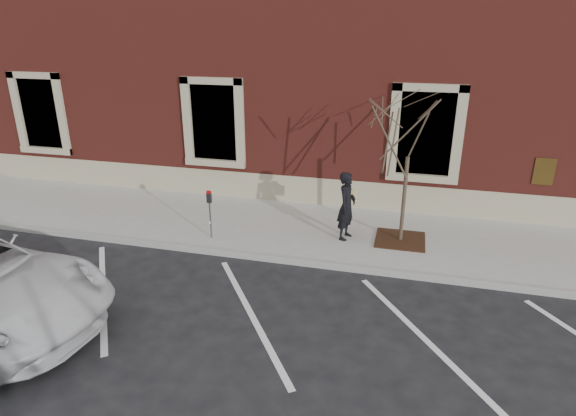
# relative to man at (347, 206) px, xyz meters

# --- Properties ---
(ground) EXTENTS (120.00, 120.00, 0.00)m
(ground) POSITION_rel_man_xyz_m (-1.27, -1.35, -1.00)
(ground) COLOR #28282B
(ground) RESTS_ON ground
(sidewalk_near) EXTENTS (40.00, 3.50, 0.15)m
(sidewalk_near) POSITION_rel_man_xyz_m (-1.27, 0.40, -0.92)
(sidewalk_near) COLOR beige
(sidewalk_near) RESTS_ON ground
(curb_near) EXTENTS (40.00, 0.12, 0.15)m
(curb_near) POSITION_rel_man_xyz_m (-1.27, -1.40, -0.92)
(curb_near) COLOR #9E9E99
(curb_near) RESTS_ON ground
(parking_stripes) EXTENTS (28.00, 4.40, 0.01)m
(parking_stripes) POSITION_rel_man_xyz_m (-1.27, -3.55, -0.99)
(parking_stripes) COLOR silver
(parking_stripes) RESTS_ON ground
(building_civic) EXTENTS (40.00, 8.62, 8.00)m
(building_civic) POSITION_rel_man_xyz_m (-1.27, 6.39, 3.00)
(building_civic) COLOR maroon
(building_civic) RESTS_ON ground
(man) EXTENTS (0.54, 0.70, 1.70)m
(man) POSITION_rel_man_xyz_m (0.00, 0.00, 0.00)
(man) COLOR black
(man) RESTS_ON sidewalk_near
(parking_meter) EXTENTS (0.11, 0.09, 1.22)m
(parking_meter) POSITION_rel_man_xyz_m (-3.23, -0.81, -0.00)
(parking_meter) COLOR #595B60
(parking_meter) RESTS_ON sidewalk_near
(tree_grate) EXTENTS (1.19, 1.19, 0.03)m
(tree_grate) POSITION_rel_man_xyz_m (1.33, 0.19, -0.83)
(tree_grate) COLOR #3B2112
(tree_grate) RESTS_ON sidewalk_near
(sapling) EXTENTS (2.29, 2.29, 3.82)m
(sapling) POSITION_rel_man_xyz_m (1.33, 0.19, 1.83)
(sapling) COLOR brown
(sapling) RESTS_ON sidewalk_near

